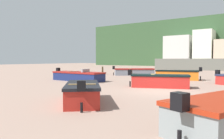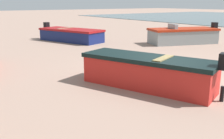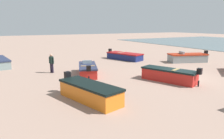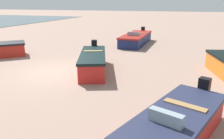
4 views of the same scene
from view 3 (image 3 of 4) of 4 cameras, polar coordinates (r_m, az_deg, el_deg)
ground_plane at (r=17.48m, az=17.29°, el=-1.87°), size 160.00×160.00×0.00m
boat_navy_0 at (r=25.07m, az=3.37°, el=3.61°), size 4.71×2.94×1.12m
boat_red_2 at (r=15.76m, az=15.08°, el=-1.44°), size 4.23×2.54×1.24m
boat_grey_3 at (r=24.74m, az=19.60°, el=2.98°), size 2.95×4.42×1.24m
boat_orange_6 at (r=11.46m, az=-6.06°, el=-6.00°), size 4.34×2.33×1.25m
boat_red_8 at (r=17.43m, az=-6.57°, el=-0.03°), size 4.11×2.62×1.12m
beach_walker_foreground at (r=18.63m, az=-15.95°, el=2.03°), size 0.50×0.47×1.62m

